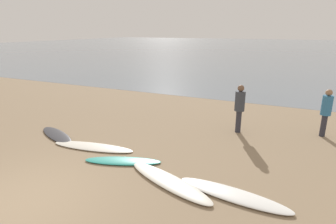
% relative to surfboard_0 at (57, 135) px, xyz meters
% --- Properties ---
extents(ground_plane, '(120.00, 120.00, 0.20)m').
position_rel_surfboard_0_xyz_m(ground_plane, '(2.31, 6.76, -0.14)').
color(ground_plane, '#8C7559').
rests_on(ground_plane, ground).
extents(ocean_water, '(140.00, 100.00, 0.01)m').
position_rel_surfboard_0_xyz_m(ocean_water, '(2.31, 57.38, -0.04)').
color(ocean_water, slate).
rests_on(ocean_water, ground).
extents(surfboard_0, '(2.16, 1.37, 0.07)m').
position_rel_surfboard_0_xyz_m(surfboard_0, '(0.00, 0.00, 0.00)').
color(surfboard_0, '#333338').
rests_on(surfboard_0, ground).
extents(surfboard_1, '(2.76, 1.01, 0.07)m').
position_rel_surfboard_0_xyz_m(surfboard_1, '(1.81, -0.28, -0.00)').
color(surfboard_1, silver).
rests_on(surfboard_1, ground).
extents(surfboard_2, '(2.20, 1.25, 0.07)m').
position_rel_surfboard_0_xyz_m(surfboard_2, '(3.22, -0.71, 0.00)').
color(surfboard_2, teal).
rests_on(surfboard_2, ground).
extents(surfboard_3, '(2.70, 1.53, 0.10)m').
position_rel_surfboard_0_xyz_m(surfboard_3, '(4.84, -1.18, 0.01)').
color(surfboard_3, silver).
rests_on(surfboard_3, ground).
extents(surfboard_4, '(2.64, 0.90, 0.09)m').
position_rel_surfboard_0_xyz_m(surfboard_4, '(6.37, -1.09, 0.01)').
color(surfboard_4, white).
rests_on(surfboard_4, ground).
extents(person_0, '(0.33, 0.33, 1.66)m').
position_rel_surfboard_0_xyz_m(person_0, '(8.42, 3.86, 0.94)').
color(person_0, '#2D2D38').
rests_on(person_0, ground).
extents(person_2, '(0.35, 0.35, 1.73)m').
position_rel_surfboard_0_xyz_m(person_2, '(5.67, 3.03, 0.98)').
color(person_2, '#2D2D38').
rests_on(person_2, ground).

